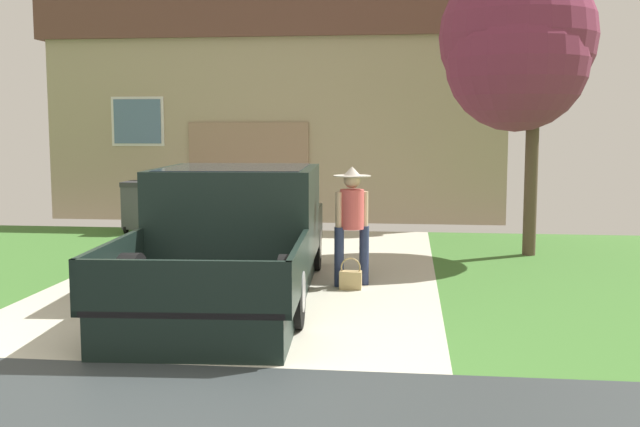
{
  "coord_description": "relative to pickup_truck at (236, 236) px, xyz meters",
  "views": [
    {
      "loc": [
        2.19,
        -6.47,
        2.16
      ],
      "look_at": [
        1.02,
        3.51,
        1.0
      ],
      "focal_mm": 42.39,
      "sensor_mm": 36.0,
      "label": 1
    }
  ],
  "objects": [
    {
      "name": "pickup_truck",
      "position": [
        0.0,
        0.0,
        0.0
      ],
      "size": [
        2.43,
        5.33,
        1.63
      ],
      "rotation": [
        0.0,
        0.0,
        0.06
      ],
      "color": "black",
      "rests_on": "ground"
    },
    {
      "name": "person_with_hat",
      "position": [
        1.47,
        0.57,
        0.24
      ],
      "size": [
        0.5,
        0.5,
        1.62
      ],
      "rotation": [
        0.0,
        0.0,
        -2.7
      ],
      "color": "navy",
      "rests_on": "ground"
    },
    {
      "name": "handbag",
      "position": [
        1.48,
        0.33,
        -0.6
      ],
      "size": [
        0.29,
        0.17,
        0.42
      ],
      "color": "tan",
      "rests_on": "ground"
    },
    {
      "name": "house_with_garage",
      "position": [
        -0.86,
        10.08,
        1.83
      ],
      "size": [
        10.86,
        5.98,
        5.07
      ],
      "color": "tan",
      "rests_on": "ground"
    },
    {
      "name": "front_yard_tree",
      "position": [
        3.97,
        3.37,
        2.71
      ],
      "size": [
        2.58,
        2.67,
        4.91
      ],
      "color": "brown",
      "rests_on": "ground"
    },
    {
      "name": "wheeled_trash_bin",
      "position": [
        -3.22,
        5.29,
        -0.17
      ],
      "size": [
        0.6,
        0.72,
        1.04
      ],
      "color": "#424247",
      "rests_on": "ground"
    }
  ]
}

